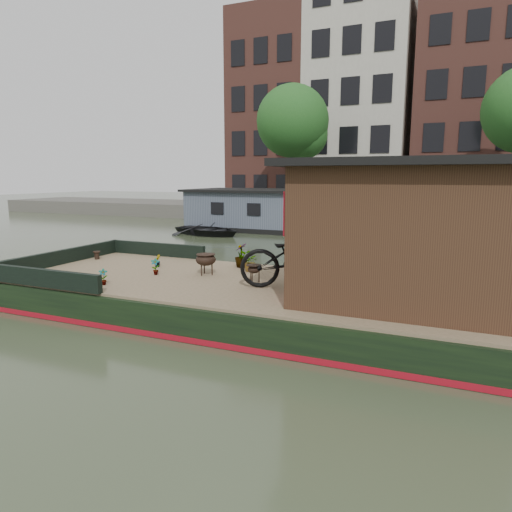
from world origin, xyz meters
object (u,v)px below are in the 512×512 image
at_px(cabin, 408,230).
at_px(brazier_rear, 206,264).
at_px(bicycle, 298,258).
at_px(dinghy, 208,227).
at_px(potted_plant_a, 155,267).
at_px(brazier_front, 254,273).

bearing_deg(cabin, brazier_rear, 176.02).
xyz_separation_m(bicycle, dinghy, (-8.09, 10.79, -0.88)).
distance_m(cabin, potted_plant_a, 5.34).
distance_m(cabin, dinghy, 14.84).
relative_size(potted_plant_a, brazier_rear, 0.78).
relative_size(cabin, brazier_front, 11.08).
distance_m(potted_plant_a, dinghy, 11.97).
relative_size(cabin, bicycle, 1.77).
bearing_deg(potted_plant_a, brazier_rear, 23.08).
height_order(cabin, bicycle, cabin).
bearing_deg(brazier_front, bicycle, -4.64).
relative_size(brazier_front, brazier_rear, 0.77).
relative_size(cabin, potted_plant_a, 10.93).
xyz_separation_m(brazier_front, brazier_rear, (-1.25, 0.21, 0.05)).
xyz_separation_m(brazier_rear, dinghy, (-5.87, 10.50, -0.52)).
bearing_deg(bicycle, cabin, -112.04).
distance_m(potted_plant_a, brazier_rear, 1.12).
bearing_deg(brazier_front, brazier_rear, 170.30).
distance_m(brazier_rear, dinghy, 12.03).
distance_m(bicycle, potted_plant_a, 3.28).
distance_m(brazier_front, brazier_rear, 1.27).
bearing_deg(potted_plant_a, dinghy, 113.88).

